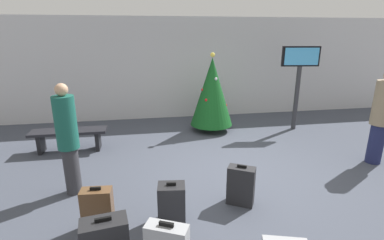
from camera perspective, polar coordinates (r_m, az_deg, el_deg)
The scene contains 10 objects.
ground_plane at distance 5.54m, azimuth 7.95°, elevation -10.20°, with size 16.00×16.00×0.00m, color #424754.
back_wall at distance 8.85m, azimuth 0.54°, elevation 10.28°, with size 16.00×0.20×2.98m, color silver.
holiday_tree at distance 7.48m, azimuth 3.98°, elevation 5.63°, with size 1.11×1.11×2.05m.
flight_info_kiosk at distance 8.01m, azimuth 20.59°, elevation 8.99°, with size 0.97×0.21×2.20m.
waiting_bench at distance 6.85m, azimuth -23.28°, elevation -2.78°, with size 1.60×0.44×0.48m.
traveller_0 at distance 6.63m, azimuth 33.56°, elevation 0.69°, with size 0.51×0.51×1.86m.
traveller_1 at distance 4.85m, azimuth -23.54°, elevation -3.21°, with size 0.41×0.41×1.81m.
suitcase_2 at distance 4.50m, azimuth 9.71°, elevation -12.77°, with size 0.45×0.38×0.65m.
suitcase_3 at distance 4.12m, azimuth -18.28°, elevation -16.60°, with size 0.41×0.23×0.63m.
suitcase_5 at distance 4.07m, azimuth -4.06°, elevation -16.31°, with size 0.40×0.31×0.61m.
Camera 1 is at (-1.57, -4.68, 2.51)m, focal length 26.76 mm.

